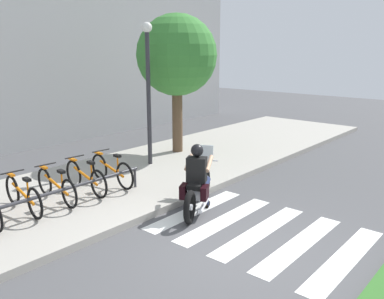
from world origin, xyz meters
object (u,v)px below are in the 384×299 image
Objects in this scene: motorcycle at (198,188)px; bicycle_3 at (56,186)px; bicycle_4 at (86,178)px; bike_rack at (55,194)px; bicycle_2 at (23,195)px; street_lamp at (148,82)px; rider at (198,172)px; tree_near_rack at (177,56)px; bicycle_5 at (112,170)px.

bicycle_3 is (-1.96, 2.32, 0.03)m from motorcycle.
bicycle_4 reaches higher than bike_rack.
street_lamp is at bearing 8.90° from bicycle_2.
motorcycle is 3.04m from bicycle_3.
rider is 3.72m from street_lamp.
bicycle_3 is at bearing 56.20° from bike_rack.
bicycle_4 is at bearing -166.24° from street_lamp.
rider reaches higher than bicycle_3.
tree_near_rack is (3.02, 3.37, 2.67)m from motorcycle.
tree_near_rack is (5.35, 1.60, 2.57)m from bike_rack.
street_lamp is (1.89, 0.65, 1.96)m from bicycle_5.
bicycle_5 is at bearing 16.62° from bike_rack.
tree_near_rack is at bearing 10.36° from bicycle_2.
tree_near_rack is at bearing 13.86° from bicycle_4.
tree_near_rack is (3.49, 1.05, 2.62)m from bicycle_5.
bicycle_3 is at bearing 128.75° from rider.
rider is at bearing -38.52° from bike_rack.
bicycle_4 is 5.09m from tree_near_rack.
bike_rack is (0.37, -0.55, 0.07)m from bicycle_2.
motorcycle is 1.17× the size of bicycle_5.
motorcycle is 2.62m from bicycle_4.
bicycle_2 is 0.67m from bike_rack.
rider reaches higher than bicycle_4.
bicycle_3 reaches higher than bike_rack.
bicycle_2 is at bearing 139.31° from motorcycle.
motorcycle is 0.50× the size of street_lamp.
rider reaches higher than motorcycle.
bicycle_2 reaches higher than bicycle_3.
bicycle_5 reaches higher than bicycle_2.
rider is at bearing -41.82° from bicycle_2.
tree_near_rack is at bearing 14.04° from street_lamp.
tree_near_rack reaches higher than bicycle_2.
street_lamp is (2.64, 0.65, 1.96)m from bicycle_4.
bicycle_4 is at bearing -0.05° from bicycle_3.
tree_near_rack reaches higher than bike_rack.
bicycle_5 is at bearing -161.18° from street_lamp.
bicycle_3 is (0.74, 0.00, -0.00)m from bicycle_2.
bicycle_5 is (0.74, -0.00, 0.00)m from bicycle_4.
bicycle_2 is 0.42× the size of street_lamp.
bike_rack is 1.07× the size of street_lamp.
bike_rack is (-2.33, 1.77, 0.10)m from motorcycle.
bicycle_5 is at bearing 99.77° from rider.
bicycle_5 is at bearing -163.34° from tree_near_rack.
bicycle_5 is (1.48, -0.00, 0.01)m from bicycle_3.
bicycle_4 is (-1.15, 2.35, -0.33)m from rider.
bicycle_3 is at bearing 179.97° from bicycle_5.
rider is 0.36× the size of street_lamp.
bicycle_5 is (2.23, -0.00, 0.01)m from bicycle_2.
rider is 2.41m from bicycle_5.
bicycle_3 is 5.73m from tree_near_rack.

